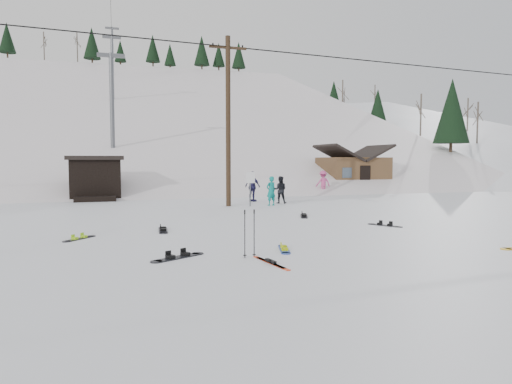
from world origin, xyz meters
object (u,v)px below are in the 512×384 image
object	(u,v)px
cabin	(353,172)
hero_snowboard	(284,249)
utility_pole	(228,119)
hero_skis	(271,262)

from	to	relation	value
cabin	hero_snowboard	size ratio (longest dim) A/B	4.16
utility_pole	hero_skis	size ratio (longest dim) A/B	5.40
cabin	hero_skis	world-z (taller)	cabin
cabin	hero_skis	size ratio (longest dim) A/B	3.23
utility_pole	hero_skis	bearing A→B (deg)	-99.34
utility_pole	cabin	distance (m)	16.71
hero_snowboard	cabin	bearing A→B (deg)	-17.63
cabin	hero_snowboard	world-z (taller)	cabin
hero_skis	cabin	bearing A→B (deg)	46.93
cabin	hero_skis	bearing A→B (deg)	-122.83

